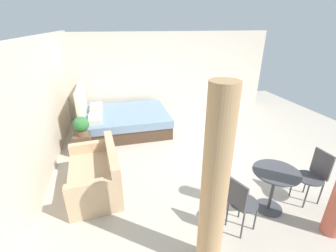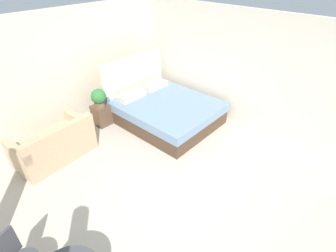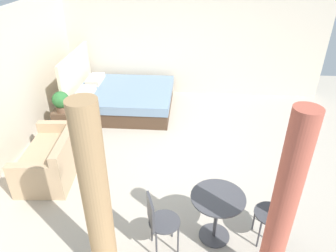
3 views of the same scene
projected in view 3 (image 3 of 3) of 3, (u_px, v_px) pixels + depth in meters
ground_plane at (188, 152)px, 5.92m from camera, size 8.62×9.41×0.02m
wall_back at (10, 85)px, 5.51m from camera, size 8.62×0.12×2.51m
wall_right at (193, 45)px, 7.69m from camera, size 0.12×6.41×2.51m
bed at (121, 98)px, 7.30m from camera, size 1.88×2.23×1.36m
couch at (53, 158)px, 5.27m from camera, size 1.48×0.92×0.79m
nightstand at (65, 119)px, 6.52m from camera, size 0.51×0.36×0.48m
potted_plant at (61, 101)px, 6.20m from camera, size 0.34×0.34×0.43m
vase at (66, 103)px, 6.47m from camera, size 0.09×0.09×0.14m
balcony_table at (217, 209)px, 3.96m from camera, size 0.69×0.69×0.71m
cafe_chair_near_window at (279, 209)px, 3.92m from camera, size 0.44×0.44×0.90m
cafe_chair_near_couch at (158, 219)px, 3.78m from camera, size 0.50×0.50×0.87m
curtain_left at (282, 211)px, 3.07m from camera, size 0.25×0.25×2.28m
curtain_right at (96, 200)px, 3.20m from camera, size 0.29×0.29×2.28m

